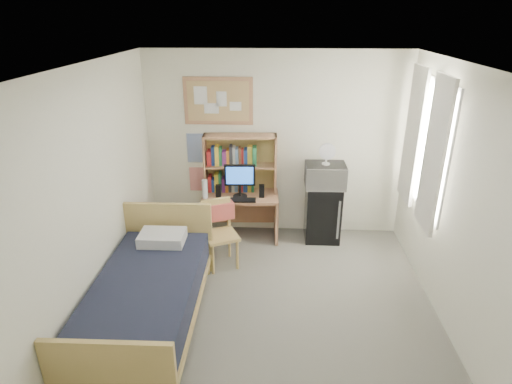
# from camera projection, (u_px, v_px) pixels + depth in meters

# --- Properties ---
(floor) EXTENTS (3.60, 4.20, 0.02)m
(floor) POSITION_uv_depth(u_px,v_px,m) (271.00, 320.00, 4.57)
(floor) COLOR slate
(floor) RESTS_ON ground
(ceiling) EXTENTS (3.60, 4.20, 0.02)m
(ceiling) POSITION_uv_depth(u_px,v_px,m) (275.00, 68.00, 3.56)
(ceiling) COLOR white
(ceiling) RESTS_ON wall_back
(wall_back) EXTENTS (3.60, 0.04, 2.60)m
(wall_back) POSITION_uv_depth(u_px,v_px,m) (275.00, 146.00, 6.00)
(wall_back) COLOR white
(wall_back) RESTS_ON floor
(wall_left) EXTENTS (0.04, 4.20, 2.60)m
(wall_left) POSITION_uv_depth(u_px,v_px,m) (88.00, 205.00, 4.15)
(wall_left) COLOR white
(wall_left) RESTS_ON floor
(wall_right) EXTENTS (0.04, 4.20, 2.60)m
(wall_right) POSITION_uv_depth(u_px,v_px,m) (466.00, 213.00, 3.98)
(wall_right) COLOR white
(wall_right) RESTS_ON floor
(window_unit) EXTENTS (0.10, 1.40, 1.70)m
(window_unit) POSITION_uv_depth(u_px,v_px,m) (425.00, 145.00, 4.97)
(window_unit) COLOR white
(window_unit) RESTS_ON wall_right
(curtain_left) EXTENTS (0.04, 0.55, 1.70)m
(curtain_left) POSITION_uv_depth(u_px,v_px,m) (434.00, 156.00, 4.60)
(curtain_left) COLOR white
(curtain_left) RESTS_ON wall_right
(curtain_right) EXTENTS (0.04, 0.55, 1.70)m
(curtain_right) POSITION_uv_depth(u_px,v_px,m) (413.00, 136.00, 5.34)
(curtain_right) COLOR white
(curtain_right) RESTS_ON wall_right
(bulletin_board) EXTENTS (0.94, 0.03, 0.64)m
(bulletin_board) POSITION_uv_depth(u_px,v_px,m) (218.00, 101.00, 5.78)
(bulletin_board) COLOR tan
(bulletin_board) RESTS_ON wall_back
(poster_wave) EXTENTS (0.30, 0.01, 0.42)m
(poster_wave) POSITION_uv_depth(u_px,v_px,m) (198.00, 148.00, 6.06)
(poster_wave) COLOR #2A4FAA
(poster_wave) RESTS_ON wall_back
(poster_japan) EXTENTS (0.28, 0.01, 0.36)m
(poster_japan) POSITION_uv_depth(u_px,v_px,m) (199.00, 179.00, 6.24)
(poster_japan) COLOR red
(poster_japan) RESTS_ON wall_back
(desk) EXTENTS (1.08, 0.58, 0.66)m
(desk) POSITION_uv_depth(u_px,v_px,m) (241.00, 216.00, 6.12)
(desk) COLOR tan
(desk) RESTS_ON floor
(desk_chair) EXTENTS (0.58, 0.58, 0.87)m
(desk_chair) POSITION_uv_depth(u_px,v_px,m) (221.00, 235.00, 5.38)
(desk_chair) COLOR tan
(desk_chair) RESTS_ON floor
(mini_fridge) EXTENTS (0.49, 0.49, 0.82)m
(mini_fridge) POSITION_uv_depth(u_px,v_px,m) (322.00, 212.00, 6.07)
(mini_fridge) COLOR black
(mini_fridge) RESTS_ON floor
(bed) EXTENTS (1.05, 2.06, 0.56)m
(bed) POSITION_uv_depth(u_px,v_px,m) (147.00, 303.00, 4.37)
(bed) COLOR black
(bed) RESTS_ON floor
(hutch) EXTENTS (1.02, 0.30, 0.83)m
(hutch) POSITION_uv_depth(u_px,v_px,m) (240.00, 164.00, 5.97)
(hutch) COLOR tan
(hutch) RESTS_ON desk
(monitor) EXTENTS (0.42, 0.05, 0.45)m
(monitor) POSITION_uv_depth(u_px,v_px,m) (240.00, 182.00, 5.85)
(monitor) COLOR black
(monitor) RESTS_ON desk
(keyboard) EXTENTS (0.45, 0.16, 0.02)m
(keyboard) POSITION_uv_depth(u_px,v_px,m) (240.00, 200.00, 5.80)
(keyboard) COLOR black
(keyboard) RESTS_ON desk
(speaker_left) EXTENTS (0.07, 0.07, 0.17)m
(speaker_left) POSITION_uv_depth(u_px,v_px,m) (218.00, 191.00, 5.90)
(speaker_left) COLOR black
(speaker_left) RESTS_ON desk
(speaker_right) EXTENTS (0.08, 0.08, 0.18)m
(speaker_right) POSITION_uv_depth(u_px,v_px,m) (262.00, 191.00, 5.90)
(speaker_right) COLOR black
(speaker_right) RESTS_ON desk
(water_bottle) EXTENTS (0.08, 0.08, 0.26)m
(water_bottle) POSITION_uv_depth(u_px,v_px,m) (205.00, 189.00, 5.85)
(water_bottle) COLOR silver
(water_bottle) RESTS_ON desk
(hoodie) EXTENTS (0.49, 0.33, 0.22)m
(hoodie) POSITION_uv_depth(u_px,v_px,m) (216.00, 212.00, 5.46)
(hoodie) COLOR #D1594F
(hoodie) RESTS_ON desk_chair
(microwave) EXTENTS (0.54, 0.41, 0.31)m
(microwave) POSITION_uv_depth(u_px,v_px,m) (325.00, 175.00, 5.83)
(microwave) COLOR #BCBCC1
(microwave) RESTS_ON mini_fridge
(desk_fan) EXTENTS (0.22, 0.22, 0.27)m
(desk_fan) POSITION_uv_depth(u_px,v_px,m) (327.00, 155.00, 5.72)
(desk_fan) COLOR silver
(desk_fan) RESTS_ON microwave
(pillow) EXTENTS (0.52, 0.37, 0.12)m
(pillow) POSITION_uv_depth(u_px,v_px,m) (162.00, 238.00, 4.93)
(pillow) COLOR silver
(pillow) RESTS_ON bed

